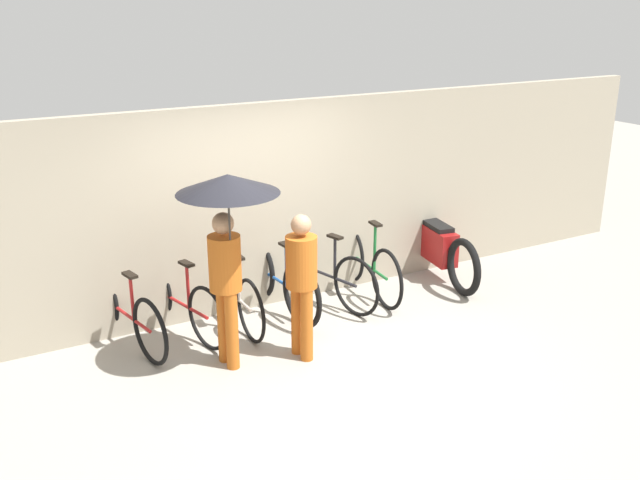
{
  "coord_description": "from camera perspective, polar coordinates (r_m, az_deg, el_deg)",
  "views": [
    {
      "loc": [
        -3.02,
        -5.57,
        3.55
      ],
      "look_at": [
        0.56,
        0.9,
        1.0
      ],
      "focal_mm": 40.0,
      "sensor_mm": 36.0,
      "label": 1
    }
  ],
  "objects": [
    {
      "name": "parked_bicycle_5",
      "position": [
        8.86,
        3.82,
        -1.94
      ],
      "size": [
        0.44,
        1.72,
        0.99
      ],
      "rotation": [
        0.0,
        0.0,
        1.48
      ],
      "color": "black",
      "rests_on": "ground"
    },
    {
      "name": "ground_plane",
      "position": [
        7.26,
        -0.45,
        -10.25
      ],
      "size": [
        30.0,
        30.0,
        0.0
      ],
      "primitive_type": "plane",
      "color": "gray"
    },
    {
      "name": "motorcycle",
      "position": [
        9.54,
        9.24,
        -0.43
      ],
      "size": [
        0.61,
        2.14,
        0.93
      ],
      "rotation": [
        0.0,
        0.0,
        1.41
      ],
      "color": "black",
      "rests_on": "ground"
    },
    {
      "name": "parked_bicycle_2",
      "position": [
        8.09,
        -6.94,
        -4.22
      ],
      "size": [
        0.44,
        1.68,
        1.08
      ],
      "rotation": [
        0.0,
        0.0,
        1.56
      ],
      "color": "black",
      "rests_on": "ground"
    },
    {
      "name": "parked_bicycle_3",
      "position": [
        8.36,
        -3.33,
        -3.18
      ],
      "size": [
        0.44,
        1.78,
        1.02
      ],
      "rotation": [
        0.0,
        0.0,
        1.65
      ],
      "color": "black",
      "rests_on": "ground"
    },
    {
      "name": "pedestrian_center",
      "position": [
        7.13,
        -1.49,
        -2.94
      ],
      "size": [
        0.32,
        0.32,
        1.53
      ],
      "rotation": [
        0.0,
        0.0,
        3.21
      ],
      "color": "#B25619",
      "rests_on": "ground"
    },
    {
      "name": "parked_bicycle_0",
      "position": [
        7.84,
        -15.31,
        -5.6
      ],
      "size": [
        0.52,
        1.78,
        0.98
      ],
      "rotation": [
        0.0,
        0.0,
        1.77
      ],
      "color": "black",
      "rests_on": "ground"
    },
    {
      "name": "back_wall",
      "position": [
        8.23,
        -6.2,
        2.4
      ],
      "size": [
        12.12,
        0.12,
        2.43
      ],
      "color": "gray",
      "rests_on": "ground"
    },
    {
      "name": "pedestrian_leading",
      "position": [
        6.72,
        -7.46,
        1.67
      ],
      "size": [
        0.97,
        0.97,
        2.01
      ],
      "rotation": [
        0.0,
        0.0,
        3.22
      ],
      "color": "#B25619",
      "rests_on": "ground"
    },
    {
      "name": "parked_bicycle_4",
      "position": [
        8.61,
        0.26,
        -2.57
      ],
      "size": [
        0.59,
        1.77,
        1.07
      ],
      "rotation": [
        0.0,
        0.0,
        1.82
      ],
      "color": "black",
      "rests_on": "ground"
    },
    {
      "name": "parked_bicycle_1",
      "position": [
        7.99,
        -11.18,
        -4.81
      ],
      "size": [
        0.57,
        1.73,
        0.97
      ],
      "rotation": [
        0.0,
        0.0,
        1.81
      ],
      "color": "black",
      "rests_on": "ground"
    }
  ]
}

